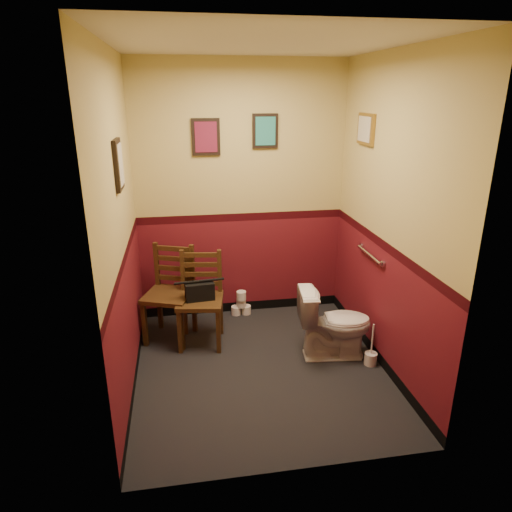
# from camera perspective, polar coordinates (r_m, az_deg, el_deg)

# --- Properties ---
(floor) EXTENTS (2.20, 2.40, 0.00)m
(floor) POSITION_cam_1_polar(r_m,az_deg,el_deg) (4.27, 0.57, -13.89)
(floor) COLOR black
(floor) RESTS_ON ground
(ceiling) EXTENTS (2.20, 2.40, 0.00)m
(ceiling) POSITION_cam_1_polar(r_m,az_deg,el_deg) (3.57, 0.73, 25.15)
(ceiling) COLOR silver
(ceiling) RESTS_ON ground
(wall_back) EXTENTS (2.20, 0.00, 2.70)m
(wall_back) POSITION_cam_1_polar(r_m,az_deg,el_deg) (4.85, -1.87, 7.65)
(wall_back) COLOR maroon
(wall_back) RESTS_ON ground
(wall_front) EXTENTS (2.20, 0.00, 2.70)m
(wall_front) POSITION_cam_1_polar(r_m,az_deg,el_deg) (2.59, 5.31, -3.37)
(wall_front) COLOR maroon
(wall_front) RESTS_ON ground
(wall_left) EXTENTS (0.00, 2.40, 2.70)m
(wall_left) POSITION_cam_1_polar(r_m,az_deg,el_deg) (3.67, -16.53, 2.89)
(wall_left) COLOR maroon
(wall_left) RESTS_ON ground
(wall_right) EXTENTS (0.00, 2.40, 2.70)m
(wall_right) POSITION_cam_1_polar(r_m,az_deg,el_deg) (4.03, 16.27, 4.38)
(wall_right) COLOR maroon
(wall_right) RESTS_ON ground
(grab_bar) EXTENTS (0.05, 0.56, 0.06)m
(grab_bar) POSITION_cam_1_polar(r_m,az_deg,el_deg) (4.35, 14.03, 0.16)
(grab_bar) COLOR silver
(grab_bar) RESTS_ON wall_right
(framed_print_back_a) EXTENTS (0.28, 0.04, 0.36)m
(framed_print_back_a) POSITION_cam_1_polar(r_m,az_deg,el_deg) (4.70, -6.28, 14.57)
(framed_print_back_a) COLOR black
(framed_print_back_a) RESTS_ON wall_back
(framed_print_back_b) EXTENTS (0.26, 0.04, 0.34)m
(framed_print_back_b) POSITION_cam_1_polar(r_m,az_deg,el_deg) (4.77, 1.16, 15.36)
(framed_print_back_b) COLOR black
(framed_print_back_b) RESTS_ON wall_back
(framed_print_left) EXTENTS (0.04, 0.30, 0.38)m
(framed_print_left) POSITION_cam_1_polar(r_m,az_deg,el_deg) (3.66, -16.80, 10.86)
(framed_print_left) COLOR black
(framed_print_left) RESTS_ON wall_left
(framed_print_right) EXTENTS (0.04, 0.34, 0.28)m
(framed_print_right) POSITION_cam_1_polar(r_m,az_deg,el_deg) (4.45, 13.56, 15.17)
(framed_print_right) COLOR olive
(framed_print_right) RESTS_ON wall_right
(toilet) EXTENTS (0.72, 0.45, 0.67)m
(toilet) POSITION_cam_1_polar(r_m,az_deg,el_deg) (4.36, 9.79, -8.33)
(toilet) COLOR white
(toilet) RESTS_ON floor
(toilet_brush) EXTENTS (0.12, 0.12, 0.41)m
(toilet_brush) POSITION_cam_1_polar(r_m,az_deg,el_deg) (4.42, 14.13, -12.24)
(toilet_brush) COLOR silver
(toilet_brush) RESTS_ON floor
(chair_left) EXTENTS (0.57, 0.57, 0.95)m
(chair_left) POSITION_cam_1_polar(r_m,az_deg,el_deg) (4.64, -10.66, -4.63)
(chair_left) COLOR #4E3217
(chair_left) RESTS_ON floor
(chair_right) EXTENTS (0.49, 0.49, 0.92)m
(chair_right) POSITION_cam_1_polar(r_m,az_deg,el_deg) (4.51, -6.94, -5.37)
(chair_right) COLOR #4E3217
(chair_right) RESTS_ON floor
(handbag) EXTENTS (0.29, 0.17, 0.20)m
(handbag) POSITION_cam_1_polar(r_m,az_deg,el_deg) (4.43, -7.06, -4.34)
(handbag) COLOR black
(handbag) RESTS_ON chair_right
(tp_stack) EXTENTS (0.22, 0.14, 0.29)m
(tp_stack) POSITION_cam_1_polar(r_m,az_deg,el_deg) (5.15, -1.87, -6.09)
(tp_stack) COLOR silver
(tp_stack) RESTS_ON floor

